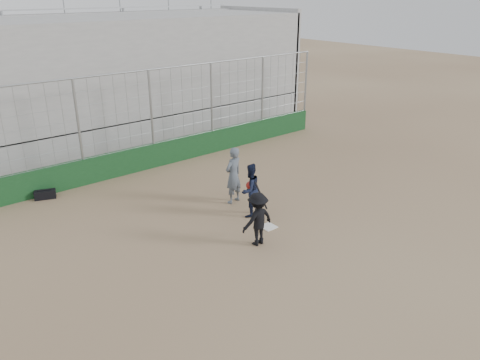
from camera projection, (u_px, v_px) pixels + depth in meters
ground at (268, 227)px, 14.62m from camera, size 90.00×90.00×0.00m
home_plate at (268, 227)px, 14.61m from camera, size 0.44×0.44×0.02m
backstop at (154, 145)px, 19.25m from camera, size 18.10×0.25×4.04m
bleachers at (98, 80)px, 22.04m from camera, size 20.25×6.70×6.98m
batter_at_plate at (258, 219)px, 13.37m from camera, size 1.04×0.74×1.78m
catcher_crouched at (250, 199)px, 15.16m from camera, size 1.02×0.88×1.20m
umpire at (233, 178)px, 16.00m from camera, size 0.81×0.61×1.80m
equipment_bag at (45, 194)px, 16.56m from camera, size 0.77×0.54×0.34m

